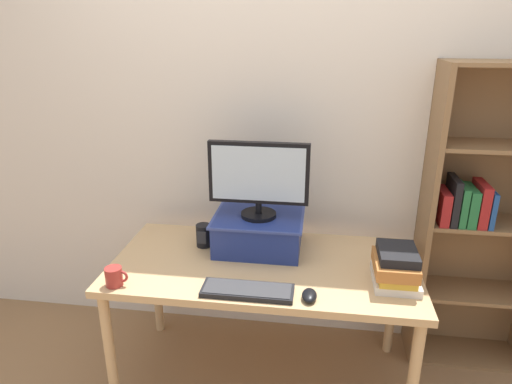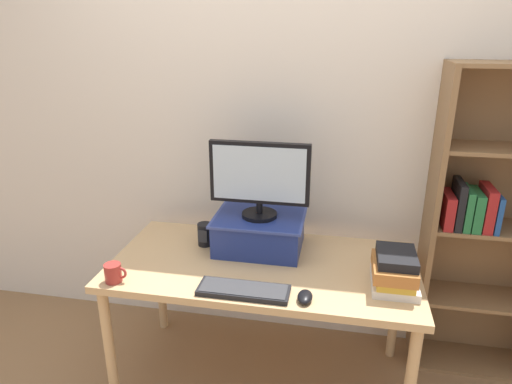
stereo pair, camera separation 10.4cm
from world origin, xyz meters
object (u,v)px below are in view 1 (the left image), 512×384
Objects in this scene: computer_mouse at (309,295)px; coffee_mug at (114,277)px; book_stack at (396,268)px; desk at (264,275)px; desk_speaker at (204,235)px; riser_box at (259,231)px; keyboard at (248,290)px; computer_monitor at (259,177)px; bookshelf_unit at (481,219)px.

computer_mouse is 0.99× the size of coffee_mug.
computer_mouse is at bearing -154.13° from book_stack.
desk_speaker is (-0.34, 0.13, 0.13)m from desk.
keyboard is (0.01, -0.43, -0.08)m from riser_box.
keyboard is at bearing 177.91° from computer_mouse.
riser_box is at bearing 122.37° from computer_mouse.
computer_monitor is 1.25× the size of keyboard.
keyboard is at bearing -150.33° from bookshelf_unit.
bookshelf_unit is 3.57× the size of riser_box.
bookshelf_unit is at bearing 9.34° from desk_speaker.
book_stack is 0.97m from desk_speaker.
computer_monitor is at bearing 158.54° from book_stack.
computer_monitor reaches higher than coffee_mug.
book_stack is at bearing -9.91° from desk.
riser_box is 1.15× the size of keyboard.
bookshelf_unit is 4.09× the size of keyboard.
computer_monitor is (-0.05, 0.15, 0.46)m from desk.
desk is 12.32× the size of desk_speaker.
keyboard is at bearing 2.20° from coffee_mug.
computer_mouse is at bearing -57.63° from riser_box.
computer_mouse is (0.27, -0.01, 0.01)m from keyboard.
book_stack reaches higher than desk_speaker.
computer_monitor reaches higher than keyboard.
desk is 14.29× the size of computer_mouse.
computer_monitor is 4.75× the size of coffee_mug.
coffee_mug is (-0.63, -0.30, 0.11)m from desk.
computer_monitor is at bearing 3.45° from desk_speaker.
computer_monitor is at bearing 37.66° from coffee_mug.
keyboard is at bearing -88.47° from computer_monitor.
computer_mouse is (0.28, -0.44, -0.08)m from riser_box.
desk is 5.66× the size of book_stack.
riser_box reaches higher than desk_speaker.
riser_box is 0.44m from keyboard.
computer_monitor is 0.77m from book_stack.
book_stack is (0.65, -0.26, -0.02)m from riser_box.
computer_monitor reaches higher than book_stack.
desk is at bearing 82.53° from keyboard.
desk_speaker is at bearing -176.55° from computer_monitor.
computer_mouse is at bearing -2.09° from keyboard.
riser_box is 0.29m from computer_monitor.
desk_speaker is (-0.94, 0.24, -0.02)m from book_stack.
desk_speaker is (0.30, 0.43, 0.02)m from coffee_mug.
computer_monitor is at bearing 91.53° from keyboard.
computer_mouse reaches higher than keyboard.
bookshelf_unit is 1.20m from computer_monitor.
riser_box is 0.74m from coffee_mug.
keyboard is (0.01, -0.43, -0.38)m from computer_monitor.
bookshelf_unit reaches higher than computer_monitor.
riser_box reaches higher than keyboard.
computer_monitor is 0.57m from keyboard.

